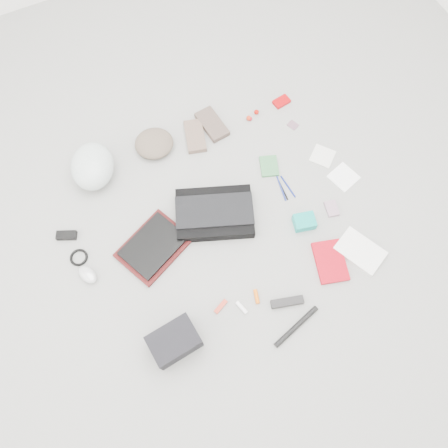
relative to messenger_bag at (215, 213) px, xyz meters
name	(u,v)px	position (x,y,z in m)	size (l,w,h in m)	color
ground_plane	(224,228)	(0.02, -0.08, -0.03)	(4.00, 4.00, 0.00)	gray
messenger_bag	(215,213)	(0.00, 0.00, 0.00)	(0.40, 0.28, 0.07)	black
bag_flap	(214,210)	(0.00, 0.00, 0.04)	(0.40, 0.18, 0.01)	black
laptop_sleeve	(154,247)	(-0.36, -0.03, -0.02)	(0.34, 0.25, 0.02)	#4B1212
laptop	(153,246)	(-0.36, -0.03, 0.00)	(0.30, 0.22, 0.02)	black
bike_helmet	(92,166)	(-0.48, 0.52, 0.05)	(0.23, 0.29, 0.17)	silver
beanie	(154,143)	(-0.12, 0.53, 0.00)	(0.22, 0.21, 0.08)	brown
mitten_left	(195,136)	(0.11, 0.49, -0.02)	(0.10, 0.21, 0.03)	brown
mitten_right	(212,124)	(0.23, 0.52, -0.02)	(0.11, 0.22, 0.03)	brown
power_brick	(67,235)	(-0.74, 0.23, -0.02)	(0.10, 0.05, 0.03)	black
cable_coil	(79,257)	(-0.73, 0.09, -0.03)	(0.09, 0.09, 0.01)	black
mouse	(88,275)	(-0.71, -0.02, -0.01)	(0.07, 0.11, 0.04)	#BBBBBD
camera_bag	(174,342)	(-0.45, -0.52, 0.04)	(0.22, 0.15, 0.14)	black
multitool	(221,306)	(-0.18, -0.45, -0.03)	(0.08, 0.02, 0.01)	red
toiletry_tube_white	(242,307)	(-0.09, -0.50, -0.02)	(0.02, 0.02, 0.07)	white
toiletry_tube_orange	(257,297)	(0.00, -0.49, -0.02)	(0.02, 0.02, 0.07)	orange
u_lock	(287,302)	(0.12, -0.58, -0.02)	(0.16, 0.04, 0.03)	black
bike_pump	(296,327)	(0.10, -0.70, -0.02)	(0.03, 0.03, 0.28)	black
book_red	(330,261)	(0.42, -0.49, -0.02)	(0.15, 0.22, 0.02)	red
book_white	(360,251)	(0.58, -0.51, -0.02)	(0.16, 0.23, 0.02)	white
notepad	(269,166)	(0.40, 0.14, -0.03)	(0.10, 0.13, 0.01)	#377241
pen_blue	(281,188)	(0.40, -0.01, -0.03)	(0.01, 0.01, 0.15)	navy
pen_black	(283,189)	(0.40, -0.02, -0.03)	(0.01, 0.01, 0.13)	black
pen_navy	(288,187)	(0.44, -0.02, -0.03)	(0.01, 0.01, 0.15)	navy
accordion_wallet	(304,222)	(0.40, -0.25, -0.01)	(0.11, 0.09, 0.05)	#0A9C90
card_deck	(332,209)	(0.58, -0.24, -0.02)	(0.06, 0.09, 0.02)	#A48094
napkin_top	(323,156)	(0.71, 0.06, -0.03)	(0.12, 0.12, 0.01)	silver
napkin_bottom	(344,177)	(0.74, -0.10, -0.03)	(0.13, 0.13, 0.01)	white
lollipop_a	(249,118)	(0.44, 0.47, -0.02)	(0.03, 0.03, 0.03)	red
lollipop_b	(250,119)	(0.45, 0.46, -0.02)	(0.02, 0.02, 0.02)	maroon
lollipop_c	(256,112)	(0.50, 0.49, -0.02)	(0.03, 0.03, 0.03)	#A70B03
altoids_tin	(281,102)	(0.67, 0.49, -0.02)	(0.10, 0.06, 0.02)	#B4080C
stamp_sheet	(293,125)	(0.66, 0.32, -0.03)	(0.05, 0.06, 0.00)	#7B5565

